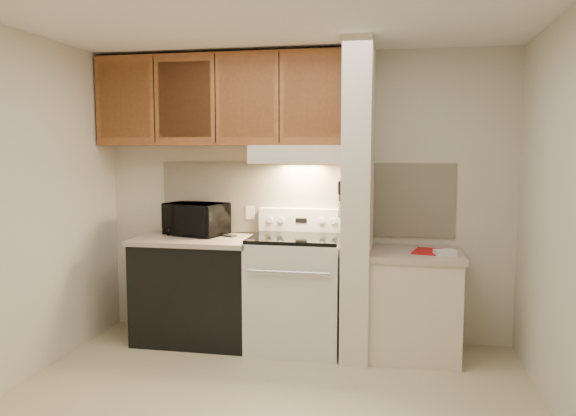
# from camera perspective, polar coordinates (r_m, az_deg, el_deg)

# --- Properties ---
(floor) EXTENTS (3.60, 3.60, 0.00)m
(floor) POSITION_cam_1_polar(r_m,az_deg,el_deg) (3.85, -2.42, -19.64)
(floor) COLOR #C7BA93
(floor) RESTS_ON ground
(ceiling) EXTENTS (3.60, 3.60, 0.00)m
(ceiling) POSITION_cam_1_polar(r_m,az_deg,el_deg) (3.57, -2.61, 19.46)
(ceiling) COLOR white
(ceiling) RESTS_ON wall_back
(wall_back) EXTENTS (3.60, 2.50, 0.02)m
(wall_back) POSITION_cam_1_polar(r_m,az_deg,el_deg) (4.96, 1.55, 1.16)
(wall_back) COLOR beige
(wall_back) RESTS_ON floor
(wall_left) EXTENTS (0.02, 3.00, 2.50)m
(wall_left) POSITION_cam_1_polar(r_m,az_deg,el_deg) (4.29, -26.56, -0.22)
(wall_left) COLOR beige
(wall_left) RESTS_ON floor
(wall_right) EXTENTS (0.02, 3.00, 2.50)m
(wall_right) POSITION_cam_1_polar(r_m,az_deg,el_deg) (3.54, 27.09, -1.43)
(wall_right) COLOR beige
(wall_right) RESTS_ON floor
(backsplash) EXTENTS (2.60, 0.02, 0.63)m
(backsplash) POSITION_cam_1_polar(r_m,az_deg,el_deg) (4.95, 1.53, 0.98)
(backsplash) COLOR #F2E5C4
(backsplash) RESTS_ON wall_back
(range_body) EXTENTS (0.76, 0.65, 0.92)m
(range_body) POSITION_cam_1_polar(r_m,az_deg,el_deg) (4.76, 0.83, -8.70)
(range_body) COLOR silver
(range_body) RESTS_ON floor
(oven_window) EXTENTS (0.50, 0.01, 0.30)m
(oven_window) POSITION_cam_1_polar(r_m,az_deg,el_deg) (4.45, 0.09, -9.22)
(oven_window) COLOR black
(oven_window) RESTS_ON range_body
(oven_handle) EXTENTS (0.65, 0.02, 0.02)m
(oven_handle) POSITION_cam_1_polar(r_m,az_deg,el_deg) (4.36, -0.00, -6.55)
(oven_handle) COLOR silver
(oven_handle) RESTS_ON range_body
(cooktop) EXTENTS (0.74, 0.64, 0.03)m
(cooktop) POSITION_cam_1_polar(r_m,az_deg,el_deg) (4.66, 0.84, -3.04)
(cooktop) COLOR black
(cooktop) RESTS_ON range_body
(range_backguard) EXTENTS (0.76, 0.08, 0.20)m
(range_backguard) POSITION_cam_1_polar(r_m,az_deg,el_deg) (4.93, 1.43, -1.21)
(range_backguard) COLOR silver
(range_backguard) RESTS_ON range_body
(range_display) EXTENTS (0.10, 0.01, 0.04)m
(range_display) POSITION_cam_1_polar(r_m,az_deg,el_deg) (4.88, 1.35, -1.27)
(range_display) COLOR black
(range_display) RESTS_ON range_backguard
(range_knob_left_outer) EXTENTS (0.05, 0.02, 0.05)m
(range_knob_left_outer) POSITION_cam_1_polar(r_m,az_deg,el_deg) (4.94, -1.87, -1.20)
(range_knob_left_outer) COLOR silver
(range_knob_left_outer) RESTS_ON range_backguard
(range_knob_left_inner) EXTENTS (0.05, 0.02, 0.05)m
(range_knob_left_inner) POSITION_cam_1_polar(r_m,az_deg,el_deg) (4.92, -0.73, -1.23)
(range_knob_left_inner) COLOR silver
(range_knob_left_inner) RESTS_ON range_backguard
(range_knob_right_inner) EXTENTS (0.05, 0.02, 0.05)m
(range_knob_right_inner) POSITION_cam_1_polar(r_m,az_deg,el_deg) (4.86, 3.43, -1.33)
(range_knob_right_inner) COLOR silver
(range_knob_right_inner) RESTS_ON range_backguard
(range_knob_right_outer) EXTENTS (0.05, 0.02, 0.05)m
(range_knob_right_outer) POSITION_cam_1_polar(r_m,az_deg,el_deg) (4.84, 4.61, -1.35)
(range_knob_right_outer) COLOR silver
(range_knob_right_outer) RESTS_ON range_backguard
(dishwasher_front) EXTENTS (1.00, 0.63, 0.87)m
(dishwasher_front) POSITION_cam_1_polar(r_m,az_deg,el_deg) (5.00, -9.22, -8.35)
(dishwasher_front) COLOR black
(dishwasher_front) RESTS_ON floor
(left_countertop) EXTENTS (1.04, 0.67, 0.04)m
(left_countertop) POSITION_cam_1_polar(r_m,az_deg,el_deg) (4.91, -9.31, -3.20)
(left_countertop) COLOR #B8A394
(left_countertop) RESTS_ON dishwasher_front
(spoon_rest) EXTENTS (0.23, 0.16, 0.02)m
(spoon_rest) POSITION_cam_1_polar(r_m,az_deg,el_deg) (4.95, -6.43, -2.77)
(spoon_rest) COLOR black
(spoon_rest) RESTS_ON left_countertop
(teal_jar) EXTENTS (0.12, 0.12, 0.11)m
(teal_jar) POSITION_cam_1_polar(r_m,az_deg,el_deg) (5.13, -10.27, -2.00)
(teal_jar) COLOR #23645E
(teal_jar) RESTS_ON left_countertop
(outlet) EXTENTS (0.08, 0.01, 0.12)m
(outlet) POSITION_cam_1_polar(r_m,az_deg,el_deg) (5.06, -3.87, -0.47)
(outlet) COLOR beige
(outlet) RESTS_ON backsplash
(microwave) EXTENTS (0.59, 0.48, 0.28)m
(microwave) POSITION_cam_1_polar(r_m,az_deg,el_deg) (5.04, -9.32, -1.11)
(microwave) COLOR black
(microwave) RESTS_ON left_countertop
(partition_pillar) EXTENTS (0.22, 0.70, 2.50)m
(partition_pillar) POSITION_cam_1_polar(r_m,az_deg,el_deg) (4.56, 7.15, 0.69)
(partition_pillar) COLOR beige
(partition_pillar) RESTS_ON floor
(pillar_trim) EXTENTS (0.01, 0.70, 0.04)m
(pillar_trim) POSITION_cam_1_polar(r_m,az_deg,el_deg) (4.56, 5.71, 1.34)
(pillar_trim) COLOR brown
(pillar_trim) RESTS_ON partition_pillar
(knife_strip) EXTENTS (0.02, 0.42, 0.04)m
(knife_strip) POSITION_cam_1_polar(r_m,az_deg,el_deg) (4.51, 5.58, 1.55)
(knife_strip) COLOR black
(knife_strip) RESTS_ON partition_pillar
(knife_blade_a) EXTENTS (0.01, 0.03, 0.16)m
(knife_blade_a) POSITION_cam_1_polar(r_m,az_deg,el_deg) (4.37, 5.21, 0.08)
(knife_blade_a) COLOR silver
(knife_blade_a) RESTS_ON knife_strip
(knife_handle_a) EXTENTS (0.02, 0.02, 0.10)m
(knife_handle_a) POSITION_cam_1_polar(r_m,az_deg,el_deg) (4.36, 5.23, 2.05)
(knife_handle_a) COLOR black
(knife_handle_a) RESTS_ON knife_strip
(knife_blade_b) EXTENTS (0.01, 0.04, 0.18)m
(knife_blade_b) POSITION_cam_1_polar(r_m,az_deg,el_deg) (4.46, 5.33, 0.07)
(knife_blade_b) COLOR silver
(knife_blade_b) RESTS_ON knife_strip
(knife_handle_b) EXTENTS (0.02, 0.02, 0.10)m
(knife_handle_b) POSITION_cam_1_polar(r_m,az_deg,el_deg) (4.43, 5.33, 2.12)
(knife_handle_b) COLOR black
(knife_handle_b) RESTS_ON knife_strip
(knife_blade_c) EXTENTS (0.01, 0.04, 0.20)m
(knife_blade_c) POSITION_cam_1_polar(r_m,az_deg,el_deg) (4.53, 5.42, 0.04)
(knife_blade_c) COLOR silver
(knife_blade_c) RESTS_ON knife_strip
(knife_handle_c) EXTENTS (0.02, 0.02, 0.10)m
(knife_handle_c) POSITION_cam_1_polar(r_m,az_deg,el_deg) (4.50, 5.42, 2.18)
(knife_handle_c) COLOR black
(knife_handle_c) RESTS_ON knife_strip
(knife_blade_d) EXTENTS (0.01, 0.04, 0.16)m
(knife_blade_d) POSITION_cam_1_polar(r_m,az_deg,el_deg) (4.60, 5.51, 0.38)
(knife_blade_d) COLOR silver
(knife_blade_d) RESTS_ON knife_strip
(knife_handle_d) EXTENTS (0.02, 0.02, 0.10)m
(knife_handle_d) POSITION_cam_1_polar(r_m,az_deg,el_deg) (4.58, 5.51, 2.24)
(knife_handle_d) COLOR black
(knife_handle_d) RESTS_ON knife_strip
(knife_blade_e) EXTENTS (0.01, 0.04, 0.18)m
(knife_blade_e) POSITION_cam_1_polar(r_m,az_deg,el_deg) (4.67, 5.60, 0.35)
(knife_blade_e) COLOR silver
(knife_blade_e) RESTS_ON knife_strip
(knife_handle_e) EXTENTS (0.02, 0.02, 0.10)m
(knife_handle_e) POSITION_cam_1_polar(r_m,az_deg,el_deg) (4.67, 5.63, 2.31)
(knife_handle_e) COLOR black
(knife_handle_e) RESTS_ON knife_strip
(oven_mitt) EXTENTS (0.03, 0.10, 0.25)m
(oven_mitt) POSITION_cam_1_polar(r_m,az_deg,el_deg) (4.75, 5.69, -0.19)
(oven_mitt) COLOR slate
(oven_mitt) RESTS_ON partition_pillar
(right_cab_base) EXTENTS (0.70, 0.60, 0.81)m
(right_cab_base) POSITION_cam_1_polar(r_m,az_deg,el_deg) (4.70, 12.70, -9.73)
(right_cab_base) COLOR beige
(right_cab_base) RESTS_ON floor
(right_countertop) EXTENTS (0.74, 0.64, 0.04)m
(right_countertop) POSITION_cam_1_polar(r_m,az_deg,el_deg) (4.61, 12.82, -4.63)
(right_countertop) COLOR #B8A394
(right_countertop) RESTS_ON right_cab_base
(red_folder) EXTENTS (0.28, 0.34, 0.01)m
(red_folder) POSITION_cam_1_polar(r_m,az_deg,el_deg) (4.63, 14.06, -4.30)
(red_folder) COLOR #AD1213
(red_folder) RESTS_ON right_countertop
(white_box) EXTENTS (0.18, 0.15, 0.04)m
(white_box) POSITION_cam_1_polar(r_m,az_deg,el_deg) (4.51, 15.67, -4.39)
(white_box) COLOR white
(white_box) RESTS_ON right_countertop
(range_hood) EXTENTS (0.78, 0.44, 0.15)m
(range_hood) POSITION_cam_1_polar(r_m,az_deg,el_deg) (4.73, 1.12, 5.48)
(range_hood) COLOR beige
(range_hood) RESTS_ON upper_cabinets
(hood_lip) EXTENTS (0.78, 0.04, 0.06)m
(hood_lip) POSITION_cam_1_polar(r_m,az_deg,el_deg) (4.52, 0.66, 4.88)
(hood_lip) COLOR beige
(hood_lip) RESTS_ON range_hood
(upper_cabinets) EXTENTS (2.18, 0.33, 0.77)m
(upper_cabinets) POSITION_cam_1_polar(r_m,az_deg,el_deg) (4.96, -6.80, 10.78)
(upper_cabinets) COLOR brown
(upper_cabinets) RESTS_ON wall_back
(cab_door_a) EXTENTS (0.46, 0.01, 0.63)m
(cab_door_a) POSITION_cam_1_polar(r_m,az_deg,el_deg) (5.12, -16.25, 10.43)
(cab_door_a) COLOR brown
(cab_door_a) RESTS_ON upper_cabinets
(cab_gap_a) EXTENTS (0.01, 0.01, 0.73)m
(cab_gap_a) POSITION_cam_1_polar(r_m,az_deg,el_deg) (5.00, -13.43, 10.62)
(cab_gap_a) COLOR black
(cab_gap_a) RESTS_ON upper_cabinets
(cab_door_b) EXTENTS (0.46, 0.01, 0.63)m
(cab_door_b) POSITION_cam_1_polar(r_m,az_deg,el_deg) (4.90, -10.47, 10.78)
(cab_door_b) COLOR brown
(cab_door_b) RESTS_ON upper_cabinets
(cab_gap_b) EXTENTS (0.01, 0.01, 0.73)m
(cab_gap_b) POSITION_cam_1_polar(r_m,az_deg,el_deg) (4.80, -7.40, 10.93)
(cab_gap_b) COLOR black
(cab_gap_b) RESTS_ON upper_cabinets
(cab_door_c) EXTENTS (0.46, 0.01, 0.63)m
(cab_door_c) POSITION_cam_1_polar(r_m,az_deg,el_deg) (4.73, -4.20, 11.04)
(cab_door_c) COLOR brown
(cab_door_c) RESTS_ON upper_cabinets
(cab_gap_c) EXTENTS (0.01, 0.01, 0.73)m
(cab_gap_c) POSITION_cam_1_polar(r_m,az_deg,el_deg) (4.66, -0.91, 11.13)
(cab_gap_c) COLOR black
(cab_gap_c) RESTS_ON upper_cabinets
(cab_door_d) EXTENTS (0.46, 0.01, 0.63)m
(cab_door_d) POSITION_cam_1_polar(r_m,az_deg,el_deg) (4.61, 2.47, 11.18)
(cab_door_d) COLOR brown
(cab_door_d) RESTS_ON upper_cabinets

